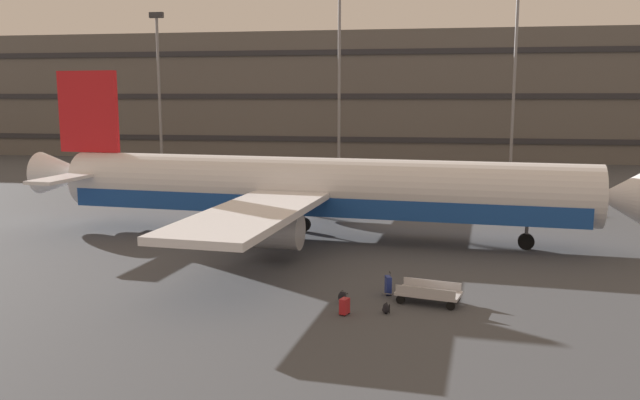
{
  "coord_description": "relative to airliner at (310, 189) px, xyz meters",
  "views": [
    {
      "loc": [
        11.75,
        -39.44,
        8.48
      ],
      "look_at": [
        6.05,
        -5.48,
        3.0
      ],
      "focal_mm": 36.5,
      "sensor_mm": 36.0,
      "label": 1
    }
  ],
  "objects": [
    {
      "name": "baggage_cart",
      "position": [
        7.15,
        -11.79,
        -2.55
      ],
      "size": [
        3.37,
        1.86,
        0.82
      ],
      "color": "#B7B7BC",
      "rests_on": "ground_plane"
    },
    {
      "name": "light_mast_center_right",
      "position": [
        16.64,
        41.62,
        9.9
      ],
      "size": [
        1.8,
        0.5,
        22.35
      ],
      "color": "gray",
      "rests_on": "ground_plane"
    },
    {
      "name": "airliner",
      "position": [
        0.0,
        0.0,
        0.0
      ],
      "size": [
        37.81,
        30.66,
        10.14
      ],
      "color": "silver",
      "rests_on": "ground_plane"
    },
    {
      "name": "suitcase_teal",
      "position": [
        5.43,
        -10.93,
        -2.54
      ],
      "size": [
        0.34,
        0.49,
        1.02
      ],
      "color": "navy",
      "rests_on": "ground_plane"
    },
    {
      "name": "backpack_scuffed",
      "position": [
        5.49,
        -13.43,
        -2.77
      ],
      "size": [
        0.38,
        0.42,
        0.47
      ],
      "color": "black",
      "rests_on": "ground_plane"
    },
    {
      "name": "ground_plane",
      "position": [
        -4.74,
        1.25,
        -2.97
      ],
      "size": [
        600.0,
        600.0,
        0.0
      ],
      "primitive_type": "plane",
      "color": "#424449"
    },
    {
      "name": "suitcase_silver",
      "position": [
        3.9,
        -13.83,
        -2.62
      ],
      "size": [
        0.4,
        0.5,
        0.87
      ],
      "color": "#B21E23",
      "rests_on": "ground_plane"
    },
    {
      "name": "light_mast_left",
      "position": [
        -27.3,
        41.62,
        8.17
      ],
      "size": [
        1.8,
        0.5,
        19.0
      ],
      "color": "gray",
      "rests_on": "ground_plane"
    },
    {
      "name": "light_mast_center_left",
      "position": [
        -4.01,
        41.62,
        9.76
      ],
      "size": [
        1.8,
        0.5,
        22.08
      ],
      "color": "gray",
      "rests_on": "ground_plane"
    },
    {
      "name": "backpack_navy",
      "position": [
        3.62,
        -12.41,
        -2.74
      ],
      "size": [
        0.38,
        0.28,
        0.54
      ],
      "color": "black",
      "rests_on": "ground_plane"
    },
    {
      "name": "terminal_structure",
      "position": [
        -4.74,
        55.47,
        5.59
      ],
      "size": [
        161.65,
        14.39,
        17.13
      ],
      "color": "#605B56",
      "rests_on": "ground_plane"
    }
  ]
}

